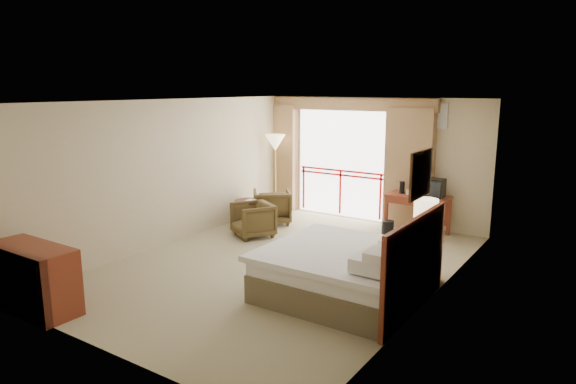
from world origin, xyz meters
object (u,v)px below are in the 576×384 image
Objects in this scene: nightstand at (422,262)px; armchair_far at (272,222)px; floor_lamp at (275,146)px; desk at (419,203)px; wastebasket at (388,228)px; bed at (348,271)px; side_table at (248,209)px; armchair_near at (253,236)px; table_lamp at (426,210)px; dresser at (33,279)px; tv at (433,188)px.

nightstand reaches higher than armchair_far.
floor_lamp reaches higher than armchair_far.
wastebasket is (-0.44, -0.49, -0.47)m from desk.
bed is 1.32m from nightstand.
desk is 0.81m from wastebasket.
side_table is (-3.37, 2.01, 0.03)m from bed.
wastebasket is 2.69m from armchair_near.
side_table is 1.93m from floor_lamp.
table_lamp is 0.85× the size of armchair_near.
floor_lamp is (-0.49, 0.82, 1.58)m from armchair_far.
side_table is at bearing 149.19° from bed.
armchair_far reaches higher than wastebasket.
table_lamp is 2.61m from wastebasket.
desk is at bearing 158.66° from armchair_far.
wastebasket is 0.50× the size of side_table.
bed is at bearing -43.28° from floor_lamp.
table_lamp is at bearing 119.43° from armchair_far.
armchair_near is at bearing 65.70° from armchair_far.
desk is at bearing 94.67° from bed.
floor_lamp reaches higher than bed.
desk is at bearing 68.08° from armchair_near.
armchair_far is 5.43m from dresser.
floor_lamp is (-4.39, 2.36, 1.27)m from nightstand.
table_lamp is at bearing -54.46° from wastebasket.
table_lamp is at bearing -11.50° from side_table.
nightstand is 2.47m from wastebasket.
bed is 5.24m from floor_lamp.
armchair_far reaches higher than armchair_near.
floor_lamp reaches higher than dresser.
tv reaches higher than dresser.
table_lamp is at bearing 44.99° from dresser.
armchair_far is at bearing 159.05° from table_lamp.
armchair_far is at bearing 78.13° from side_table.
wastebasket is at bearing 125.54° from table_lamp.
wastebasket is at bearing 65.58° from armchair_near.
desk is at bearing 47.90° from wastebasket.
floor_lamp is (-3.72, 3.50, 1.20)m from bed.
floor_lamp reaches higher than armchair_near.
table_lamp is (0.00, 0.05, 0.80)m from nightstand.
side_table is (-2.63, -1.15, 0.26)m from wastebasket.
wastebasket is at bearing 66.96° from dresser.
bed reaches higher than armchair_far.
side_table is (-4.04, 0.87, 0.10)m from nightstand.
side_table is at bearing -157.68° from tv.
floor_lamp reaches higher than side_table.
table_lamp is 2.69m from desk.
floor_lamp is (-0.78, 1.88, 1.58)m from armchair_near.
wastebasket is at bearing -6.45° from floor_lamp.
dresser is (0.49, -6.23, -1.14)m from floor_lamp.
table_lamp is at bearing 60.44° from bed.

